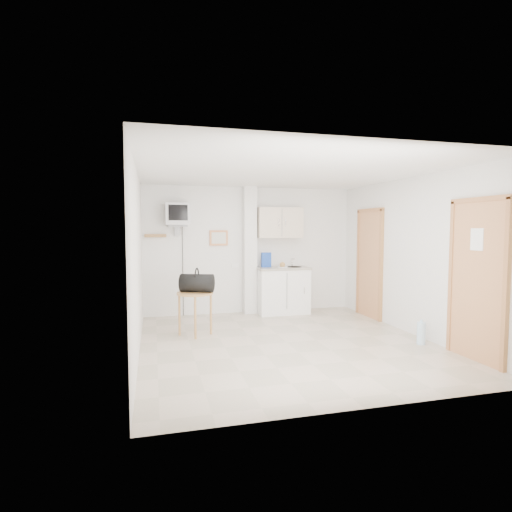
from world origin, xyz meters
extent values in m
plane|color=#BEAB97|center=(0.00, 0.00, 0.00)|extent=(4.50, 4.50, 0.00)
cube|color=white|center=(0.00, 2.25, 1.25)|extent=(4.20, 0.04, 2.50)
cube|color=white|center=(0.00, -2.25, 1.25)|extent=(4.20, 0.04, 2.50)
cube|color=white|center=(-2.10, 0.00, 1.25)|extent=(0.04, 4.50, 2.50)
cube|color=white|center=(2.10, 0.00, 1.25)|extent=(0.04, 4.50, 2.50)
cube|color=white|center=(0.00, 0.00, 2.50)|extent=(4.20, 4.50, 0.04)
cube|color=white|center=(-0.05, 2.14, 1.25)|extent=(0.25, 0.22, 2.50)
cube|color=#CE7F4B|center=(-0.65, 2.23, 1.50)|extent=(0.36, 0.03, 0.30)
cube|color=silver|center=(-0.65, 2.22, 1.50)|extent=(0.28, 0.01, 0.22)
cube|color=#A2743F|center=(-1.85, 2.22, 1.55)|extent=(0.40, 0.05, 0.06)
cube|color=white|center=(-0.32, 2.24, 0.95)|extent=(0.15, 0.02, 0.08)
cylinder|color=#A2743F|center=(-2.00, 2.16, 1.54)|extent=(0.02, 0.08, 0.02)
cylinder|color=#A2743F|center=(-1.85, 2.16, 1.54)|extent=(0.02, 0.08, 0.02)
cylinder|color=#A2743F|center=(-1.70, 2.16, 1.54)|extent=(0.02, 0.08, 0.02)
cube|color=brown|center=(2.08, 1.25, 1.00)|extent=(0.04, 0.75, 2.00)
cube|color=olive|center=(2.07, 1.25, 1.00)|extent=(0.06, 0.87, 2.06)
cube|color=brown|center=(2.08, -1.35, 1.01)|extent=(0.04, 0.82, 2.02)
cube|color=olive|center=(2.07, -1.35, 1.01)|extent=(0.06, 0.94, 2.08)
cube|color=white|center=(2.05, -1.35, 1.55)|extent=(0.01, 0.20, 0.28)
cube|color=white|center=(0.58, 1.98, 0.44)|extent=(1.00, 0.55, 0.88)
cube|color=#ADA595|center=(0.58, 1.98, 0.90)|extent=(1.03, 0.58, 0.04)
cylinder|color=#B7B7BA|center=(0.83, 1.98, 0.90)|extent=(0.30, 0.30, 0.05)
cylinder|color=#B7B7BA|center=(0.83, 2.12, 1.00)|extent=(0.02, 0.02, 0.16)
cylinder|color=#B7B7BA|center=(0.83, 2.06, 1.07)|extent=(0.02, 0.13, 0.02)
cube|color=beige|center=(0.55, 2.09, 1.80)|extent=(0.90, 0.32, 0.60)
cube|color=#1A41A8|center=(0.27, 2.06, 1.06)|extent=(0.19, 0.07, 0.29)
cylinder|color=white|center=(0.56, 1.91, 0.93)|extent=(0.22, 0.22, 0.01)
sphere|color=tan|center=(0.56, 1.91, 0.97)|extent=(0.11, 0.11, 0.11)
cube|color=slate|center=(-1.45, 2.09, 1.73)|extent=(0.36, 0.32, 0.02)
cube|color=slate|center=(-1.45, 2.22, 1.65)|extent=(0.10, 0.06, 0.20)
cube|color=#BCBCBF|center=(-1.45, 2.02, 1.95)|extent=(0.44, 0.42, 0.40)
cube|color=black|center=(-1.45, 1.80, 1.97)|extent=(0.34, 0.02, 0.28)
cylinder|color=black|center=(-1.35, 2.23, 0.86)|extent=(0.01, 0.01, 1.73)
cylinder|color=#A2743F|center=(-1.27, 0.77, 0.67)|extent=(0.57, 0.57, 0.03)
cylinder|color=#A2743F|center=(-1.02, 0.74, 0.33)|extent=(0.04, 0.04, 0.65)
cylinder|color=#A2743F|center=(-1.24, 1.01, 0.33)|extent=(0.04, 0.04, 0.65)
cylinder|color=#A2743F|center=(-1.51, 0.79, 0.33)|extent=(0.04, 0.04, 0.65)
cylinder|color=#A2743F|center=(-1.29, 0.52, 0.33)|extent=(0.04, 0.04, 0.65)
cylinder|color=black|center=(-1.23, 0.79, 0.83)|extent=(0.59, 0.45, 0.29)
torus|color=black|center=(-1.23, 0.79, 0.96)|extent=(0.10, 0.21, 0.22)
cylinder|color=#B4DBF6|center=(1.87, -0.58, 0.16)|extent=(0.12, 0.12, 0.32)
cylinder|color=#B4DBF6|center=(1.87, -0.58, 0.34)|extent=(0.04, 0.04, 0.04)
camera|label=1|loc=(-1.89, -5.51, 1.69)|focal=28.00mm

